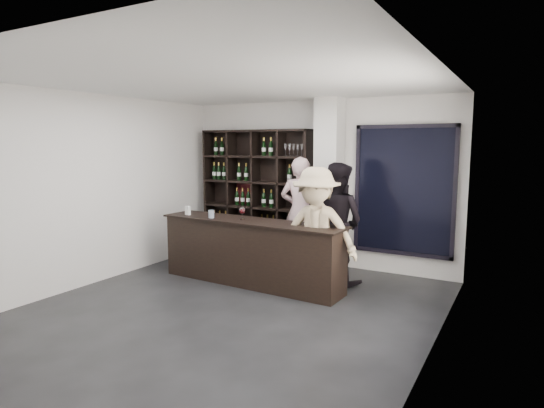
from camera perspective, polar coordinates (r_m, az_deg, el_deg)
The scene contains 12 objects.
floor at distance 6.08m, azimuth -5.45°, elevation -13.18°, with size 5.00×5.50×0.01m, color black.
wine_shelf at distance 8.51m, azimuth -2.02°, elevation 1.20°, with size 2.20×0.35×2.40m, color black, non-canonical shape.
structural_column at distance 7.72m, azimuth 7.14°, elevation 2.35°, with size 0.40×0.40×2.90m, color silver.
glass_panel at distance 7.57m, azimuth 16.20°, elevation 1.63°, with size 1.60×0.08×2.10m.
tasting_counter at distance 6.99m, azimuth -2.68°, elevation -6.05°, with size 3.02×0.63×0.99m.
taster_pink at distance 7.92m, azimuth 3.54°, elevation -1.02°, with size 0.70×0.46×1.92m, color beige.
taster_black at distance 7.08m, azimuth 8.03°, elevation -2.36°, with size 0.91×0.71×1.87m, color black.
customer at distance 6.35m, azimuth 5.50°, elevation -3.63°, with size 1.18×0.68×1.83m, color tan.
wine_glass at distance 6.94m, azimuth -3.78°, elevation -1.08°, with size 0.09×0.09×0.22m, color white, non-canonical shape.
spit_cup at distance 7.15m, azimuth -7.63°, elevation -1.25°, with size 0.09×0.09×0.12m, color silver.
napkin_stack at distance 6.55m, azimuth 4.82°, elevation -2.48°, with size 0.13×0.13×0.02m, color white.
card_stand at distance 7.53m, azimuth -10.52°, elevation -0.80°, with size 0.10×0.05×0.14m, color white.
Camera 1 is at (3.27, -4.65, 2.15)m, focal length 30.00 mm.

